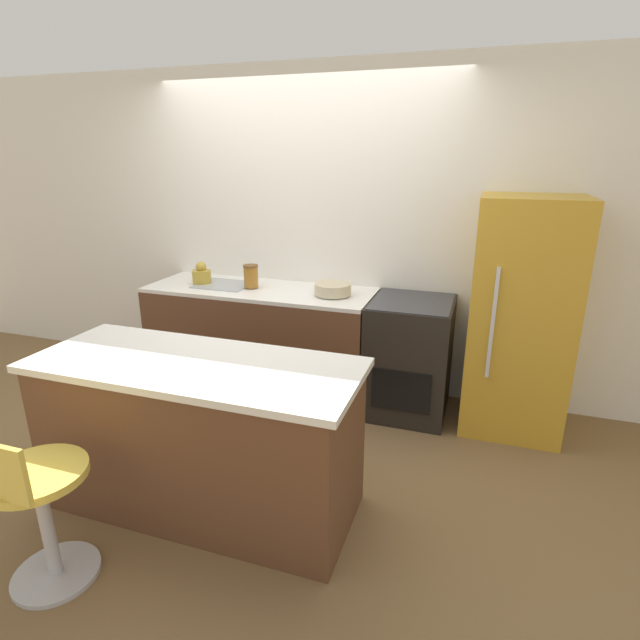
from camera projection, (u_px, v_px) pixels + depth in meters
ground_plane at (277, 410)px, 3.94m from camera, size 14.00×14.00×0.00m
wall_back at (306, 232)px, 4.16m from camera, size 8.00×0.06×2.60m
back_counter at (261, 339)px, 4.20m from camera, size 1.87×0.65×0.89m
kitchen_island at (200, 435)px, 2.76m from camera, size 1.78×0.71×0.88m
oven_range at (409, 357)px, 3.82m from camera, size 0.60×0.67×0.89m
refrigerator at (520, 318)px, 3.48m from camera, size 0.68×0.65×1.67m
stool_chair at (37, 506)px, 2.24m from camera, size 0.44×0.44×0.84m
kettle at (202, 275)px, 4.18m from camera, size 0.16×0.16×0.18m
mixing_bowl at (333, 289)px, 3.84m from camera, size 0.28×0.28×0.09m
canister_jar at (251, 276)px, 4.04m from camera, size 0.12×0.12×0.18m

